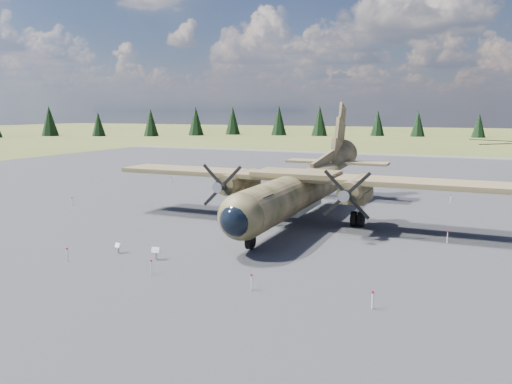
% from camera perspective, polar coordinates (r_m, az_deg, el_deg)
% --- Properties ---
extents(ground, '(500.00, 500.00, 0.00)m').
position_cam_1_polar(ground, '(40.45, -3.06, -3.41)').
color(ground, brown).
rests_on(ground, ground).
extents(apron, '(120.00, 120.00, 0.04)m').
position_cam_1_polar(apron, '(49.41, 2.15, -1.08)').
color(apron, slate).
rests_on(apron, ground).
extents(transport_plane, '(31.30, 28.52, 10.36)m').
position_cam_1_polar(transport_plane, '(40.82, 5.14, 0.93)').
color(transport_plane, '#3C3D21').
rests_on(transport_plane, ground).
extents(info_placard_left, '(0.46, 0.28, 0.67)m').
position_cam_1_polar(info_placard_left, '(32.73, -15.52, -6.00)').
color(info_placard_left, gray).
rests_on(info_placard_left, ground).
extents(info_placard_right, '(0.53, 0.32, 0.78)m').
position_cam_1_polar(info_placard_right, '(30.81, -11.39, -6.65)').
color(info_placard_right, gray).
rests_on(info_placard_right, ground).
extents(barrier_fence, '(33.12, 29.62, 0.85)m').
position_cam_1_polar(barrier_fence, '(40.48, -3.70, -2.67)').
color(barrier_fence, white).
rests_on(barrier_fence, ground).
extents(treeline, '(310.33, 309.53, 10.94)m').
position_cam_1_polar(treeline, '(43.94, -12.33, 3.91)').
color(treeline, black).
rests_on(treeline, ground).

